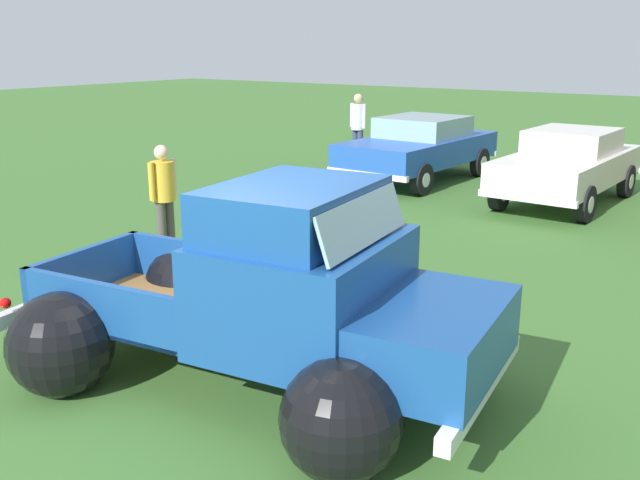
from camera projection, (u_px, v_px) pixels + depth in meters
ground_plane at (245, 379)px, 6.69m from camera, size 80.00×80.00×0.00m
vintage_pickup_truck at (279, 311)px, 6.31m from camera, size 4.81×3.19×1.96m
show_car_0 at (419, 146)px, 16.03m from camera, size 2.13×4.37×1.43m
show_car_1 at (568, 164)px, 13.76m from camera, size 1.93×4.21×1.43m
spectator_0 at (358, 124)px, 18.31m from camera, size 0.54×0.40×1.77m
spectator_1 at (164, 192)px, 10.52m from camera, size 0.35×0.53×1.61m
lane_cone_0 at (319, 259)px, 9.35m from camera, size 0.36×0.36×0.63m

